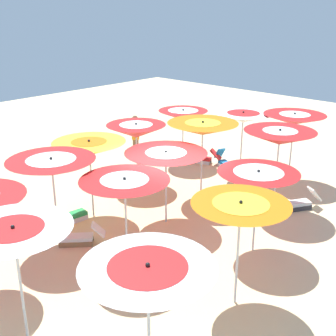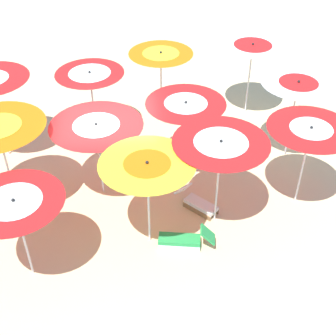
# 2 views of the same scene
# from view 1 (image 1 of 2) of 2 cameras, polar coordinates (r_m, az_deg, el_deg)

# --- Properties ---
(ground) EXTENTS (39.63, 39.63, 0.04)m
(ground) POSITION_cam_1_polar(r_m,az_deg,el_deg) (12.46, 0.38, -7.89)
(ground) COLOR beige
(beach_umbrella_0) EXTENTS (2.03, 2.03, 2.42)m
(beach_umbrella_0) POSITION_cam_1_polar(r_m,az_deg,el_deg) (6.55, -2.64, -14.04)
(beach_umbrella_0) COLOR silver
(beach_umbrella_0) RESTS_ON ground
(beach_umbrella_1) EXTENTS (1.96, 1.96, 2.36)m
(beach_umbrella_1) POSITION_cam_1_polar(r_m,az_deg,el_deg) (8.67, 9.41, -5.51)
(beach_umbrella_1) COLOR silver
(beach_umbrella_1) RESTS_ON ground
(beach_umbrella_2) EXTENTS (1.99, 1.99, 2.20)m
(beach_umbrella_2) POSITION_cam_1_polar(r_m,az_deg,el_deg) (10.78, 11.65, -1.25)
(beach_umbrella_2) COLOR silver
(beach_umbrella_2) RESTS_ON ground
(beach_umbrella_3) EXTENTS (2.10, 2.10, 2.55)m
(beach_umbrella_3) POSITION_cam_1_polar(r_m,az_deg,el_deg) (13.19, 14.33, 3.88)
(beach_umbrella_3) COLOR silver
(beach_umbrella_3) RESTS_ON ground
(beach_umbrella_4) EXTENTS (2.12, 2.12, 2.47)m
(beach_umbrella_4) POSITION_cam_1_polar(r_m,az_deg,el_deg) (15.71, 16.13, 6.12)
(beach_umbrella_4) COLOR silver
(beach_umbrella_4) RESTS_ON ground
(beach_umbrella_5) EXTENTS (2.03, 2.03, 2.43)m
(beach_umbrella_5) POSITION_cam_1_polar(r_m,az_deg,el_deg) (7.93, -19.44, -8.36)
(beach_umbrella_5) COLOR silver
(beach_umbrella_5) RESTS_ON ground
(beach_umbrella_6) EXTENTS (2.08, 2.08, 2.25)m
(beach_umbrella_6) POSITION_cam_1_polar(r_m,az_deg,el_deg) (10.03, -5.65, -2.51)
(beach_umbrella_6) COLOR silver
(beach_umbrella_6) RESTS_ON ground
(beach_umbrella_7) EXTENTS (2.29, 2.29, 2.18)m
(beach_umbrella_7) POSITION_cam_1_polar(r_m,az_deg,el_deg) (12.04, -0.27, 1.18)
(beach_umbrella_7) COLOR silver
(beach_umbrella_7) RESTS_ON ground
(beach_umbrella_8) EXTENTS (2.24, 2.24, 2.52)m
(beach_umbrella_8) POSITION_cam_1_polar(r_m,az_deg,el_deg) (13.81, 4.54, 5.14)
(beach_umbrella_8) COLOR silver
(beach_umbrella_8) RESTS_ON ground
(beach_umbrella_9) EXTENTS (2.03, 2.03, 2.42)m
(beach_umbrella_9) POSITION_cam_1_polar(r_m,az_deg,el_deg) (15.77, 9.76, 6.52)
(beach_umbrella_9) COLOR silver
(beach_umbrella_9) RESTS_ON ground
(beach_umbrella_11) EXTENTS (2.19, 2.19, 2.42)m
(beach_umbrella_11) POSITION_cam_1_polar(r_m,az_deg,el_deg) (11.14, -14.91, 0.12)
(beach_umbrella_11) COLOR silver
(beach_umbrella_11) RESTS_ON ground
(beach_umbrella_12) EXTENTS (2.07, 2.07, 2.38)m
(beach_umbrella_12) POSITION_cam_1_polar(r_m,az_deg,el_deg) (12.52, -10.22, 2.56)
(beach_umbrella_12) COLOR silver
(beach_umbrella_12) RESTS_ON ground
(beach_umbrella_13) EXTENTS (2.01, 2.01, 2.22)m
(beach_umbrella_13) POSITION_cam_1_polar(r_m,az_deg,el_deg) (14.80, -4.17, 4.86)
(beach_umbrella_13) COLOR silver
(beach_umbrella_13) RESTS_ON ground
(beach_umbrella_14) EXTENTS (1.91, 1.91, 2.17)m
(beach_umbrella_14) POSITION_cam_1_polar(r_m,az_deg,el_deg) (17.03, 1.98, 6.92)
(beach_umbrella_14) COLOR silver
(beach_umbrella_14) RESTS_ON ground
(lounger_0) EXTENTS (1.42, 0.81, 0.62)m
(lounger_0) POSITION_cam_1_polar(r_m,az_deg,el_deg) (17.47, 4.43, 1.34)
(lounger_0) COLOR silver
(lounger_0) RESTS_ON ground
(lounger_1) EXTENTS (1.23, 0.81, 0.69)m
(lounger_1) POSITION_cam_1_polar(r_m,az_deg,el_deg) (17.00, 7.48, 0.71)
(lounger_1) COLOR silver
(lounger_1) RESTS_ON ground
(lounger_2) EXTENTS (0.53, 1.36, 0.59)m
(lounger_2) POSITION_cam_1_polar(r_m,az_deg,el_deg) (12.97, -13.06, -6.18)
(lounger_2) COLOR silver
(lounger_2) RESTS_ON ground
(lounger_3) EXTENTS (1.08, 1.12, 0.58)m
(lounger_3) POSITION_cam_1_polar(r_m,az_deg,el_deg) (11.82, -11.40, -8.78)
(lounger_3) COLOR olive
(lounger_3) RESTS_ON ground
(lounger_4) EXTENTS (1.33, 0.69, 0.53)m
(lounger_4) POSITION_cam_1_polar(r_m,az_deg,el_deg) (16.30, 13.03, -0.62)
(lounger_4) COLOR olive
(lounger_4) RESTS_ON ground
(lounger_5) EXTENTS (0.90, 1.19, 0.65)m
(lounger_5) POSITION_cam_1_polar(r_m,az_deg,el_deg) (14.11, 16.89, -4.25)
(lounger_5) COLOR #333338
(lounger_5) RESTS_ON ground
(beachgoer_0) EXTENTS (0.30, 0.30, 1.82)m
(beachgoer_0) POSITION_cam_1_polar(r_m,az_deg,el_deg) (17.66, -4.26, 4.12)
(beachgoer_0) COLOR brown
(beachgoer_0) RESTS_ON ground
(beach_ball) EXTENTS (0.34, 0.34, 0.34)m
(beach_ball) POSITION_cam_1_polar(r_m,az_deg,el_deg) (15.40, -19.68, -2.65)
(beach_ball) COLOR #337FE5
(beach_ball) RESTS_ON ground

